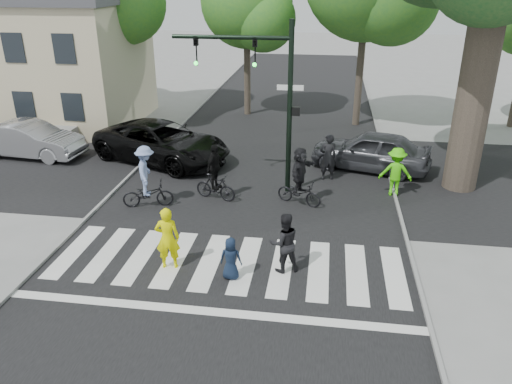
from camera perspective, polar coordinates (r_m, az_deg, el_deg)
ground at (r=13.11m, az=-4.12°, el=-10.35°), size 120.00×120.00×0.00m
road_stem at (r=17.40m, az=-0.68°, el=-1.19°), size 10.00×70.00×0.01m
road_cross at (r=20.13m, az=0.65°, el=2.37°), size 70.00×10.00×0.01m
curb_left at (r=18.78m, az=-16.09°, el=-0.08°), size 0.10×70.00×0.10m
curb_right at (r=17.39m, az=16.00°, el=-2.02°), size 0.10×70.00×0.10m
crosswalk at (r=13.65m, az=-3.54°, el=-8.79°), size 10.00×3.85×0.01m
traffic_signal at (r=17.26m, az=1.08°, el=12.25°), size 4.45×0.29×6.00m
bg_tree_2 at (r=27.57m, az=-0.59°, el=20.49°), size 5.04×4.80×8.40m
house at (r=28.48m, az=-21.95°, el=14.96°), size 8.40×8.10×8.82m
pedestrian_woman at (r=13.49m, az=-10.08°, el=-5.23°), size 0.71×0.53×1.77m
pedestrian_child at (r=12.98m, az=-2.91°, el=-7.61°), size 0.58×0.38×1.17m
pedestrian_adult at (r=13.18m, az=3.24°, el=-5.81°), size 0.99×0.89×1.68m
cyclist_left at (r=17.14m, az=-12.39°, el=1.23°), size 1.80×1.24×2.16m
cyclist_mid at (r=17.38m, az=-4.70°, el=1.67°), size 1.61×1.01×2.02m
cyclist_right at (r=16.99m, az=5.02°, el=1.44°), size 1.71×1.58×2.05m
car_suv at (r=21.40m, az=-10.70°, el=5.60°), size 6.56×4.82×1.66m
car_silver at (r=23.68m, az=-24.42°, el=5.47°), size 4.77×2.02×1.53m
car_grey at (r=20.63m, az=12.96°, el=4.64°), size 5.04×3.10×1.60m
bystander_hivis at (r=18.34m, az=15.68°, el=2.23°), size 1.19×0.74×1.78m
bystander_dark at (r=19.23m, az=8.22°, el=3.99°), size 0.75×0.58×1.83m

